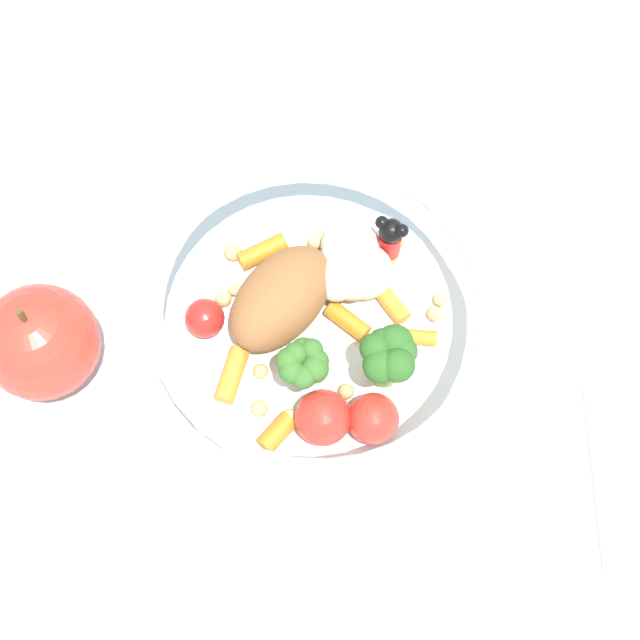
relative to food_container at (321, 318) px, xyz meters
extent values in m
plane|color=silver|center=(0.01, 0.00, -0.03)|extent=(2.40, 2.40, 0.00)
cylinder|color=white|center=(0.00, 0.00, -0.03)|extent=(0.19, 0.19, 0.01)
torus|color=white|center=(0.00, 0.00, 0.03)|extent=(0.20, 0.20, 0.01)
ellipsoid|color=#935B33|center=(-0.02, 0.01, 0.00)|extent=(0.09, 0.09, 0.05)
cylinder|color=#8EB766|center=(-0.01, -0.03, -0.01)|extent=(0.01, 0.01, 0.02)
sphere|color=#386B28|center=(0.00, -0.03, 0.01)|extent=(0.01, 0.01, 0.01)
sphere|color=#386B28|center=(-0.01, -0.03, 0.02)|extent=(0.01, 0.01, 0.01)
sphere|color=#386B28|center=(-0.01, -0.02, 0.01)|extent=(0.02, 0.02, 0.02)
sphere|color=#386B28|center=(-0.02, -0.03, 0.02)|extent=(0.01, 0.01, 0.01)
sphere|color=#386B28|center=(-0.02, -0.03, 0.02)|extent=(0.02, 0.02, 0.02)
sphere|color=#386B28|center=(-0.02, -0.04, 0.02)|extent=(0.02, 0.02, 0.02)
sphere|color=#386B28|center=(-0.01, -0.04, 0.01)|extent=(0.01, 0.01, 0.01)
sphere|color=#386B28|center=(-0.01, -0.04, 0.01)|extent=(0.02, 0.02, 0.02)
cylinder|color=#8EB766|center=(0.04, -0.03, 0.00)|extent=(0.02, 0.02, 0.03)
sphere|color=#2D6023|center=(0.05, -0.03, 0.02)|extent=(0.02, 0.02, 0.02)
sphere|color=#2D6023|center=(0.04, -0.03, 0.02)|extent=(0.02, 0.02, 0.02)
sphere|color=#2D6023|center=(0.03, -0.03, 0.02)|extent=(0.02, 0.02, 0.02)
sphere|color=#2D6023|center=(0.03, -0.03, 0.03)|extent=(0.02, 0.02, 0.02)
sphere|color=#2D6023|center=(0.03, -0.04, 0.02)|extent=(0.02, 0.02, 0.02)
sphere|color=#2D6023|center=(0.04, -0.04, 0.03)|extent=(0.02, 0.02, 0.02)
sphere|color=silver|center=(0.03, 0.03, -0.01)|extent=(0.04, 0.04, 0.04)
sphere|color=silver|center=(0.02, 0.05, -0.01)|extent=(0.04, 0.04, 0.04)
sphere|color=silver|center=(0.01, 0.04, 0.00)|extent=(0.03, 0.03, 0.03)
sphere|color=silver|center=(0.01, 0.02, 0.00)|extent=(0.03, 0.03, 0.03)
sphere|color=silver|center=(0.02, 0.03, 0.00)|extent=(0.03, 0.03, 0.03)
cube|color=yellow|center=(0.05, 0.05, -0.02)|extent=(0.02, 0.02, 0.00)
cylinder|color=red|center=(0.05, 0.05, -0.01)|extent=(0.02, 0.02, 0.02)
sphere|color=black|center=(0.05, 0.05, 0.01)|extent=(0.02, 0.02, 0.02)
sphere|color=black|center=(0.05, 0.05, 0.02)|extent=(0.01, 0.01, 0.01)
sphere|color=black|center=(0.04, 0.06, 0.02)|extent=(0.01, 0.01, 0.01)
cylinder|color=orange|center=(-0.06, -0.03, -0.01)|extent=(0.02, 0.04, 0.01)
cylinder|color=orange|center=(0.04, 0.02, -0.01)|extent=(0.02, 0.03, 0.01)
cylinder|color=orange|center=(0.06, -0.01, -0.01)|extent=(0.02, 0.01, 0.01)
cylinder|color=orange|center=(0.02, 0.00, -0.01)|extent=(0.03, 0.03, 0.01)
cylinder|color=orange|center=(-0.03, -0.07, -0.01)|extent=(0.03, 0.03, 0.01)
cylinder|color=orange|center=(-0.04, 0.05, -0.01)|extent=(0.03, 0.03, 0.01)
sphere|color=red|center=(0.00, -0.06, 0.00)|extent=(0.03, 0.03, 0.03)
sphere|color=red|center=(-0.07, 0.01, -0.01)|extent=(0.02, 0.02, 0.02)
sphere|color=red|center=(0.03, -0.06, 0.00)|extent=(0.03, 0.03, 0.03)
sphere|color=#D1B775|center=(-0.02, -0.06, -0.01)|extent=(0.01, 0.01, 0.01)
sphere|color=tan|center=(-0.01, 0.04, -0.01)|extent=(0.01, 0.01, 0.01)
sphere|color=tan|center=(0.01, -0.04, -0.01)|extent=(0.01, 0.01, 0.01)
sphere|color=tan|center=(-0.04, -0.05, -0.01)|extent=(0.01, 0.01, 0.01)
sphere|color=#D1B775|center=(-0.05, 0.03, -0.02)|extent=(0.01, 0.01, 0.01)
sphere|color=#D1B775|center=(-0.06, 0.02, -0.01)|extent=(0.01, 0.01, 0.01)
sphere|color=#D1B775|center=(-0.05, -0.01, -0.01)|extent=(0.01, 0.01, 0.01)
sphere|color=#D1B775|center=(0.08, 0.02, -0.02)|extent=(0.01, 0.01, 0.01)
sphere|color=tan|center=(-0.05, 0.05, -0.01)|extent=(0.01, 0.01, 0.01)
sphere|color=#D1B775|center=(0.00, 0.06, -0.01)|extent=(0.01, 0.01, 0.01)
sphere|color=tan|center=(-0.04, -0.03, -0.02)|extent=(0.01, 0.01, 0.01)
sphere|color=tan|center=(0.07, 0.01, -0.01)|extent=(0.01, 0.01, 0.01)
sphere|color=tan|center=(0.01, 0.06, -0.01)|extent=(0.01, 0.01, 0.01)
sphere|color=#BC3828|center=(-0.17, -0.01, 0.00)|extent=(0.07, 0.07, 0.07)
cylinder|color=brown|center=(-0.17, -0.01, 0.05)|extent=(0.00, 0.00, 0.01)
camera|label=1|loc=(-0.01, -0.22, 0.54)|focal=54.06mm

